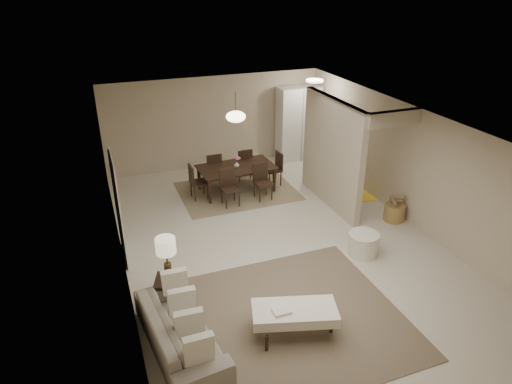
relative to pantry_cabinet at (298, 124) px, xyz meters
name	(u,v)px	position (x,y,z in m)	size (l,w,h in m)	color
floor	(279,243)	(-2.35, -4.15, -1.05)	(9.00, 9.00, 0.00)	beige
ceiling	(282,124)	(-2.35, -4.15, 1.45)	(9.00, 9.00, 0.00)	white
back_wall	(215,122)	(-2.35, 0.35, 0.20)	(6.00, 6.00, 0.00)	tan
left_wall	(118,214)	(-5.35, -4.15, 0.20)	(9.00, 9.00, 0.00)	tan
right_wall	(411,166)	(0.65, -4.15, 0.20)	(9.00, 9.00, 0.00)	tan
partition	(332,153)	(-0.55, -2.90, 0.20)	(0.15, 2.50, 2.50)	tan
doorway	(118,210)	(-5.32, -3.55, -0.03)	(0.04, 0.90, 2.04)	black
pantry_cabinet	(298,124)	(0.00, 0.00, 0.00)	(1.20, 0.55, 2.10)	silver
flush_light	(315,81)	(-0.05, -0.95, 1.41)	(0.44, 0.44, 0.05)	white
living_rug	(297,316)	(-2.94, -6.25, -1.04)	(3.20, 3.20, 0.01)	brown
sofa	(180,331)	(-4.80, -6.25, -0.75)	(0.82, 2.09, 0.61)	gray
ottoman_bench	(294,313)	(-3.14, -6.55, -0.69)	(1.37, 0.91, 0.45)	beige
side_table	(170,291)	(-4.75, -5.23, -0.81)	(0.44, 0.44, 0.49)	black
table_lamp	(166,249)	(-4.75, -5.23, 0.00)	(0.32, 0.32, 0.76)	#4B3820
round_pouf	(363,244)	(-1.00, -5.08, -0.82)	(0.58, 0.58, 0.45)	beige
wicker_basket	(394,212)	(0.40, -4.15, -0.86)	(0.45, 0.45, 0.38)	brown
dining_rug	(237,191)	(-2.37, -1.54, -1.04)	(2.80, 2.10, 0.01)	#817050
dining_table	(237,179)	(-2.37, -1.54, -0.72)	(1.86, 1.04, 0.65)	black
dining_chairs	(237,175)	(-2.37, -1.54, -0.61)	(2.35, 1.74, 0.87)	black
vase	(237,165)	(-2.37, -1.54, -0.33)	(0.13, 0.13, 0.13)	white
yellow_mat	(359,196)	(0.33, -2.86, -1.04)	(1.00, 0.61, 0.01)	yellow
pendant_light	(236,117)	(-2.37, -1.54, 0.87)	(0.46, 0.46, 0.71)	#4B3820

